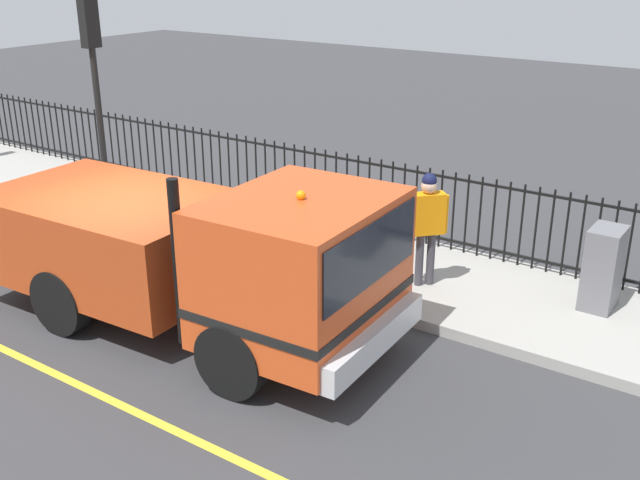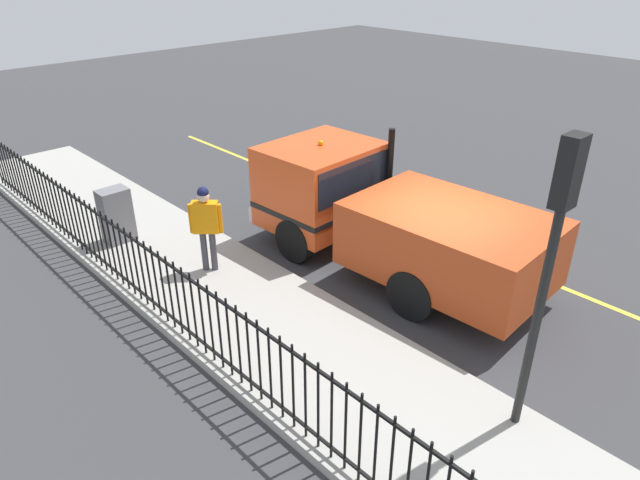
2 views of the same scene
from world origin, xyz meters
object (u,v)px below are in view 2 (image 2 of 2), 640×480
Objects in this scene: traffic_cone at (525,254)px; utility_cabinet at (116,215)px; worker_standing at (206,220)px; traffic_light_near at (555,235)px; work_truck at (376,209)px.

utility_cabinet is at bearing -49.24° from traffic_cone.
worker_standing is 6.70m from traffic_light_near.
work_truck is at bearing 129.37° from utility_cabinet.
traffic_light_near reaches higher than work_truck.
work_truck is at bearing 65.63° from traffic_light_near.
traffic_light_near is at bearing -39.55° from worker_standing.
traffic_light_near is at bearing -117.76° from work_truck.
work_truck is 3.43m from worker_standing.
worker_standing is (2.85, -1.91, 0.02)m from work_truck.
traffic_cone is at bearing 27.91° from traffic_light_near.
utility_cabinet reaches higher than traffic_cone.
traffic_light_near is at bearing 27.29° from traffic_cone.
worker_standing is 1.48× the size of utility_cabinet.
work_truck is 5.69m from utility_cabinet.
utility_cabinet is at bearing 126.60° from work_truck.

